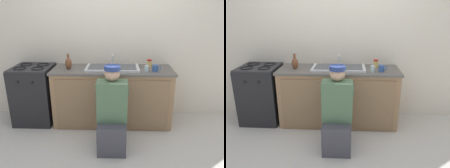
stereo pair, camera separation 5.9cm
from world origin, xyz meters
TOP-DOWN VIEW (x-y plane):
  - ground_plane at (0.00, 0.00)m, footprint 12.00×12.00m
  - back_wall at (0.00, 0.65)m, footprint 6.00×0.10m
  - counter_cabinet at (0.00, 0.29)m, footprint 1.78×0.62m
  - countertop at (0.00, 0.30)m, footprint 1.82×0.62m
  - sink_double_basin at (0.00, 0.30)m, footprint 0.80×0.44m
  - stove_range at (-1.24, 0.30)m, footprint 0.60×0.62m
  - plumber_person at (0.02, -0.42)m, footprint 0.42×0.61m
  - vase_decorative at (-0.66, 0.26)m, footprint 0.10×0.10m
  - coffee_mug at (0.63, 0.17)m, footprint 0.13×0.08m
  - condiment_jar at (0.56, 0.38)m, footprint 0.07×0.07m
  - water_glass at (0.49, 0.13)m, footprint 0.06×0.06m

SIDE VIEW (x-z plane):
  - ground_plane at x=0.00m, z-range 0.00..0.00m
  - counter_cabinet at x=0.00m, z-range 0.00..0.85m
  - stove_range at x=-1.24m, z-range 0.00..0.92m
  - plumber_person at x=0.02m, z-range -0.09..1.01m
  - countertop at x=0.00m, z-range 0.85..0.89m
  - sink_double_basin at x=0.00m, z-range 0.81..1.00m
  - coffee_mug at x=0.63m, z-range 0.89..0.98m
  - water_glass at x=0.49m, z-range 0.89..0.99m
  - condiment_jar at x=0.56m, z-range 0.89..1.02m
  - vase_decorative at x=-0.66m, z-range 0.86..1.09m
  - back_wall at x=0.00m, z-range 0.00..2.50m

